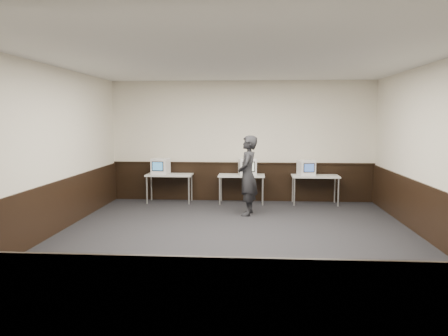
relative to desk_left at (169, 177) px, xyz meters
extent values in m
plane|color=black|center=(1.90, -3.60, -0.68)|extent=(8.00, 8.00, 0.00)
plane|color=white|center=(1.90, -3.60, 2.52)|extent=(8.00, 8.00, 0.00)
plane|color=silver|center=(1.90, 0.40, 0.92)|extent=(7.00, 0.00, 7.00)
plane|color=silver|center=(1.90, -7.60, 0.92)|extent=(7.00, 0.00, 7.00)
plane|color=silver|center=(-1.60, -3.60, 0.92)|extent=(0.00, 8.00, 8.00)
plane|color=silver|center=(5.40, -3.60, 0.92)|extent=(0.00, 8.00, 8.00)
cube|color=black|center=(1.90, 0.38, -0.18)|extent=(6.98, 0.04, 1.00)
cube|color=black|center=(1.90, -7.58, -0.18)|extent=(6.98, 0.04, 1.00)
cube|color=black|center=(-1.58, -3.60, -0.18)|extent=(0.04, 7.98, 1.00)
cube|color=black|center=(5.38, -3.60, -0.18)|extent=(0.04, 7.98, 1.00)
cube|color=black|center=(1.90, 0.36, 0.34)|extent=(6.98, 0.06, 0.04)
cube|color=silver|center=(0.00, 0.00, 0.05)|extent=(1.20, 0.60, 0.04)
cylinder|color=#999999|center=(-0.55, -0.25, -0.32)|extent=(0.04, 0.04, 0.71)
cylinder|color=#999999|center=(0.55, -0.25, -0.32)|extent=(0.04, 0.04, 0.71)
cylinder|color=#999999|center=(-0.55, 0.25, -0.32)|extent=(0.04, 0.04, 0.71)
cylinder|color=#999999|center=(0.55, 0.25, -0.32)|extent=(0.04, 0.04, 0.71)
cube|color=silver|center=(1.90, 0.00, 0.05)|extent=(1.20, 0.60, 0.04)
cylinder|color=#999999|center=(1.35, -0.25, -0.32)|extent=(0.04, 0.04, 0.71)
cylinder|color=#999999|center=(2.45, -0.25, -0.32)|extent=(0.04, 0.04, 0.71)
cylinder|color=#999999|center=(1.35, 0.25, -0.32)|extent=(0.04, 0.04, 0.71)
cylinder|color=#999999|center=(2.45, 0.25, -0.32)|extent=(0.04, 0.04, 0.71)
cube|color=silver|center=(3.80, 0.00, 0.05)|extent=(1.20, 0.60, 0.04)
cylinder|color=#999999|center=(3.25, -0.25, -0.32)|extent=(0.04, 0.04, 0.71)
cylinder|color=#999999|center=(4.35, -0.25, -0.32)|extent=(0.04, 0.04, 0.71)
cylinder|color=#999999|center=(3.25, 0.25, -0.32)|extent=(0.04, 0.04, 0.71)
cylinder|color=#999999|center=(4.35, 0.25, -0.32)|extent=(0.04, 0.04, 0.71)
cube|color=white|center=(-0.24, 0.02, 0.28)|extent=(0.47, 0.49, 0.42)
cube|color=black|center=(-0.27, -0.20, 0.30)|extent=(0.31, 0.06, 0.25)
cube|color=teal|center=(-0.27, -0.21, 0.30)|extent=(0.27, 0.04, 0.21)
cube|color=white|center=(2.05, -0.02, 0.29)|extent=(0.50, 0.51, 0.43)
cube|color=black|center=(2.09, -0.24, 0.31)|extent=(0.32, 0.07, 0.26)
cube|color=beige|center=(2.09, -0.25, 0.31)|extent=(0.28, 0.05, 0.22)
cube|color=white|center=(3.57, 0.04, 0.27)|extent=(0.47, 0.49, 0.39)
cube|color=black|center=(3.62, -0.16, 0.29)|extent=(0.29, 0.08, 0.23)
cube|color=#3E64B9|center=(3.62, -0.16, 0.29)|extent=(0.25, 0.06, 0.19)
imported|color=black|center=(2.08, -1.38, 0.23)|extent=(0.51, 0.71, 1.82)
camera|label=1|loc=(2.24, -11.26, 1.52)|focal=35.00mm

